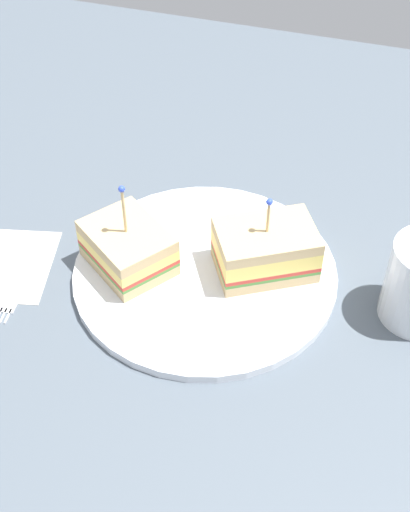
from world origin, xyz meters
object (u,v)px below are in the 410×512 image
at_px(napkin, 5,264).
at_px(fork, 13,290).
at_px(sandwich_half_front, 265,250).
at_px(sandwich_half_back, 128,248).
at_px(plate, 205,272).

bearing_deg(napkin, fork, -139.20).
distance_m(sandwich_half_front, sandwich_half_back, 0.15).
xyz_separation_m(sandwich_half_front, sandwich_half_back, (-0.04, 0.14, -0.00)).
height_order(sandwich_half_front, sandwich_half_back, sandwich_half_back).
bearing_deg(fork, plate, -65.70).
height_order(plate, fork, plate).
bearing_deg(sandwich_half_front, plate, 109.80).
bearing_deg(sandwich_half_back, plate, -77.87).
bearing_deg(napkin, plate, -76.44).
xyz_separation_m(plate, sandwich_half_back, (-0.02, 0.08, 0.03)).
xyz_separation_m(sandwich_half_back, fork, (-0.07, 0.11, -0.03)).
bearing_deg(sandwich_half_front, fork, 113.23).
distance_m(sandwich_half_back, fork, 0.13).
distance_m(sandwich_half_front, fork, 0.27).
distance_m(plate, napkin, 0.22).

